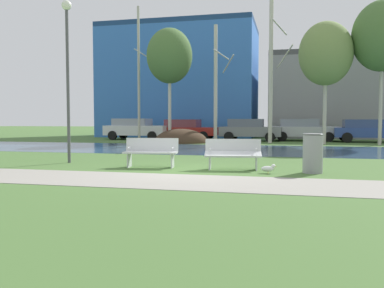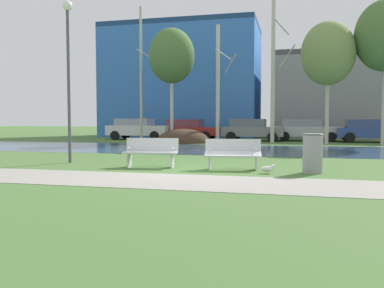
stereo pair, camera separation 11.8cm
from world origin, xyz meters
name	(u,v)px [view 2 (the right image)]	position (x,y,z in m)	size (l,w,h in m)	color
ground_plane	(235,148)	(0.00, 10.00, 0.00)	(120.00, 120.00, 0.00)	#476B33
paved_path_strip	(165,181)	(0.00, -1.77, 0.01)	(60.00, 2.33, 0.01)	gray
river_band	(231,149)	(0.00, 8.59, 0.00)	(80.00, 7.04, 0.01)	#2D475B
soil_mound	(183,143)	(-3.72, 13.54, 0.00)	(3.41, 2.56, 1.74)	#423021
bench_left	(151,152)	(-1.25, 0.77, 0.47)	(1.66, 0.77, 0.87)	silver
bench_right	(233,153)	(1.22, 0.77, 0.47)	(1.66, 0.77, 0.87)	silver
trash_bin	(313,153)	(3.40, 0.53, 0.55)	(0.55, 0.55, 1.06)	gray
seagull	(268,169)	(2.25, 0.16, 0.13)	(0.41, 0.15, 0.25)	white
streetlamp	(68,55)	(-4.31, 1.37, 3.54)	(0.32, 0.32, 5.30)	#4C4C51
birch_far_left	(141,73)	(-6.87, 14.67, 4.48)	(1.28, 2.04, 8.84)	#BCB7A8
birch_left	(172,56)	(-4.65, 14.25, 5.47)	(2.91, 2.91, 7.23)	beige
birch_center_left	(218,83)	(-1.75, 14.84, 3.78)	(1.32, 2.04, 7.41)	beige
birch_center	(274,70)	(1.71, 14.57, 4.42)	(1.45, 2.24, 8.69)	beige
birch_center_right	(328,54)	(4.79, 13.94, 5.21)	(3.04, 3.04, 7.05)	#BCB7A8
parked_van_nearest_white	(138,128)	(-7.94, 16.76, 0.80)	(4.54, 2.13, 1.52)	silver
parked_sedan_second_red	(188,129)	(-4.41, 17.57, 0.76)	(4.24, 2.17, 1.45)	maroon
parked_hatch_third_grey	(252,129)	(0.21, 16.83, 0.78)	(4.10, 2.18, 1.48)	slate
parked_wagon_fourth_silver	(306,129)	(3.77, 17.61, 0.79)	(4.47, 2.14, 1.49)	#B2B5BC
parked_suv_fifth_blue	(370,130)	(7.67, 16.94, 0.77)	(4.30, 2.15, 1.45)	#2D4793
building_blue_store	(183,82)	(-6.39, 23.50, 4.70)	(12.85, 7.20, 9.39)	#3870C6
building_grey_warehouse	(383,96)	(9.89, 24.72, 3.32)	(17.28, 8.54, 6.65)	gray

